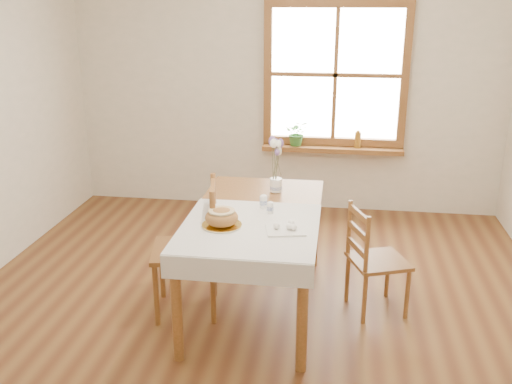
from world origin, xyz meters
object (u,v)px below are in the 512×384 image
Objects in this scene: chair_left at (185,248)px; bread_plate at (222,225)px; dining_table at (256,223)px; flower_vase at (276,186)px; chair_right at (379,259)px.

bread_plate is at bearing 47.31° from chair_left.
dining_table is 15.39× the size of flower_vase.
flower_vase reaches higher than dining_table.
chair_left is 1.40m from chair_right.
chair_left is at bearing 148.87° from bread_plate.
bread_plate is 2.48× the size of flower_vase.
chair_right is at bearing -25.67° from flower_vase.
chair_left is 3.85× the size of bread_plate.
bread_plate is at bearing -109.52° from flower_vase.
dining_table is at bearing 60.61° from bread_plate.
chair_right is 1.19m from bread_plate.
chair_right is at bearing 20.13° from bread_plate.
dining_table is 6.22× the size of bread_plate.
bread_plate is (-0.18, -0.32, 0.10)m from dining_table.
chair_left reaches higher than dining_table.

